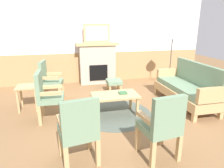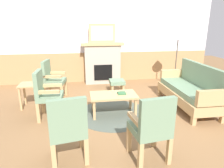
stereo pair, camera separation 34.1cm
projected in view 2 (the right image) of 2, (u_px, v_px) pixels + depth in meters
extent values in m
plane|color=olive|center=(114.00, 113.00, 4.30)|extent=(14.00, 14.00, 0.00)
cube|color=white|center=(101.00, 40.00, 6.36)|extent=(7.20, 0.12, 2.70)
cube|color=#A87F51|center=(102.00, 67.00, 6.55)|extent=(7.20, 0.02, 0.95)
cube|color=#A39989|center=(102.00, 64.00, 6.35)|extent=(1.10, 0.36, 1.20)
cube|color=black|center=(103.00, 72.00, 6.23)|extent=(0.56, 0.02, 0.48)
cube|color=tan|center=(102.00, 44.00, 6.16)|extent=(1.30, 0.44, 0.08)
cube|color=tan|center=(102.00, 33.00, 6.07)|extent=(0.80, 0.03, 0.56)
cube|color=beige|center=(102.00, 33.00, 6.05)|extent=(0.68, 0.01, 0.44)
cube|color=tan|center=(160.00, 92.00, 5.38)|extent=(0.08, 0.08, 0.16)
cube|color=tan|center=(193.00, 121.00, 3.79)|extent=(0.08, 0.08, 0.16)
cube|color=tan|center=(181.00, 91.00, 5.46)|extent=(0.08, 0.08, 0.16)
cube|color=tan|center=(222.00, 119.00, 3.87)|extent=(0.08, 0.08, 0.16)
cube|color=tan|center=(187.00, 96.00, 4.57)|extent=(0.70, 1.80, 0.20)
cube|color=gray|center=(188.00, 89.00, 4.53)|extent=(0.60, 1.70, 0.12)
cube|color=gray|center=(202.00, 75.00, 4.48)|extent=(0.10, 1.70, 0.50)
cube|color=tan|center=(172.00, 75.00, 5.30)|extent=(0.60, 0.10, 0.30)
cube|color=tan|center=(212.00, 98.00, 3.69)|extent=(0.60, 0.10, 0.30)
cube|color=tan|center=(94.00, 111.00, 3.94)|extent=(0.05, 0.05, 0.40)
cube|color=tan|center=(136.00, 108.00, 4.07)|extent=(0.05, 0.05, 0.40)
cube|color=tan|center=(93.00, 102.00, 4.36)|extent=(0.05, 0.05, 0.40)
cube|color=tan|center=(130.00, 100.00, 4.48)|extent=(0.05, 0.05, 0.40)
cube|color=tan|center=(114.00, 95.00, 4.15)|extent=(0.96, 0.56, 0.04)
cylinder|color=#4C564C|center=(113.00, 114.00, 4.27)|extent=(1.56, 1.56, 0.01)
cube|color=#33663D|center=(122.00, 93.00, 4.17)|extent=(0.17, 0.16, 0.03)
cube|color=tan|center=(112.00, 90.00, 5.38)|extent=(0.05, 0.05, 0.26)
cube|color=tan|center=(123.00, 89.00, 5.42)|extent=(0.05, 0.05, 0.26)
cube|color=tan|center=(111.00, 87.00, 5.66)|extent=(0.05, 0.05, 0.26)
cube|color=tan|center=(121.00, 86.00, 5.71)|extent=(0.05, 0.05, 0.26)
cube|color=gray|center=(117.00, 82.00, 5.49)|extent=(0.40, 0.40, 0.10)
cube|color=tan|center=(63.00, 104.00, 4.29)|extent=(0.06, 0.06, 0.40)
cube|color=tan|center=(61.00, 112.00, 3.89)|extent=(0.06, 0.06, 0.40)
cube|color=tan|center=(43.00, 105.00, 4.24)|extent=(0.06, 0.06, 0.40)
cube|color=tan|center=(38.00, 113.00, 3.84)|extent=(0.06, 0.06, 0.40)
cube|color=gray|center=(50.00, 97.00, 3.99)|extent=(0.49, 0.49, 0.10)
cube|color=gray|center=(38.00, 83.00, 3.88)|extent=(0.09, 0.48, 0.48)
cube|color=tan|center=(51.00, 85.00, 4.14)|extent=(0.44, 0.08, 0.06)
cube|color=tan|center=(48.00, 92.00, 3.75)|extent=(0.44, 0.08, 0.06)
cube|color=tan|center=(66.00, 88.00, 5.33)|extent=(0.07, 0.07, 0.40)
cube|color=tan|center=(62.00, 93.00, 4.92)|extent=(0.07, 0.07, 0.40)
cube|color=tan|center=(50.00, 88.00, 5.33)|extent=(0.07, 0.07, 0.40)
cube|color=tan|center=(45.00, 93.00, 4.93)|extent=(0.07, 0.07, 0.40)
cube|color=gray|center=(55.00, 81.00, 5.05)|extent=(0.55, 0.55, 0.10)
cube|color=gray|center=(46.00, 70.00, 4.97)|extent=(0.15, 0.49, 0.48)
cube|color=tan|center=(57.00, 73.00, 5.20)|extent=(0.45, 0.14, 0.06)
cube|color=tan|center=(52.00, 77.00, 4.81)|extent=(0.45, 0.14, 0.06)
cube|color=tan|center=(129.00, 139.00, 2.97)|extent=(0.07, 0.07, 0.40)
cube|color=tan|center=(154.00, 135.00, 3.09)|extent=(0.07, 0.07, 0.40)
cube|color=tan|center=(141.00, 157.00, 2.59)|extent=(0.07, 0.07, 0.40)
cube|color=tan|center=(169.00, 151.00, 2.70)|extent=(0.07, 0.07, 0.40)
cube|color=gray|center=(149.00, 129.00, 2.77)|extent=(0.54, 0.54, 0.10)
cube|color=gray|center=(157.00, 116.00, 2.50)|extent=(0.49, 0.14, 0.48)
cube|color=tan|center=(136.00, 120.00, 2.66)|extent=(0.13, 0.45, 0.06)
cube|color=tan|center=(163.00, 116.00, 2.77)|extent=(0.13, 0.45, 0.06)
cube|color=tan|center=(53.00, 140.00, 2.95)|extent=(0.07, 0.07, 0.40)
cube|color=tan|center=(81.00, 136.00, 3.07)|extent=(0.07, 0.07, 0.40)
cube|color=tan|center=(54.00, 158.00, 2.57)|extent=(0.07, 0.07, 0.40)
cube|color=tan|center=(86.00, 151.00, 2.69)|extent=(0.07, 0.07, 0.40)
cube|color=gray|center=(68.00, 130.00, 2.75)|extent=(0.55, 0.55, 0.10)
cube|color=gray|center=(68.00, 117.00, 2.48)|extent=(0.49, 0.16, 0.48)
cube|color=tan|center=(51.00, 121.00, 2.64)|extent=(0.14, 0.45, 0.06)
cube|color=tan|center=(82.00, 117.00, 2.76)|extent=(0.14, 0.45, 0.06)
cube|color=tan|center=(25.00, 94.00, 4.71)|extent=(0.04, 0.04, 0.52)
cube|color=tan|center=(41.00, 93.00, 4.76)|extent=(0.04, 0.04, 0.52)
cube|color=tan|center=(20.00, 99.00, 4.37)|extent=(0.04, 0.04, 0.52)
cube|color=tan|center=(37.00, 98.00, 4.42)|extent=(0.04, 0.04, 0.52)
cube|color=tan|center=(29.00, 84.00, 4.49)|extent=(0.44, 0.44, 0.03)
cylinder|color=#332D28|center=(174.00, 88.00, 5.95)|extent=(0.24, 0.24, 0.03)
cylinder|color=#4C473D|center=(176.00, 64.00, 5.74)|extent=(0.03, 0.03, 1.40)
cone|color=silver|center=(179.00, 34.00, 5.50)|extent=(0.36, 0.36, 0.25)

